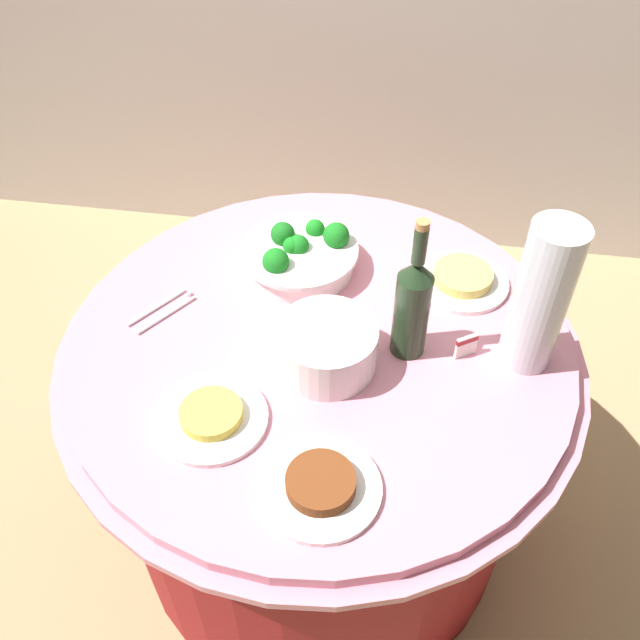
# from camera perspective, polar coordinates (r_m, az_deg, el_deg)

# --- Properties ---
(ground_plane) EXTENTS (6.00, 6.00, 0.00)m
(ground_plane) POSITION_cam_1_polar(r_m,az_deg,el_deg) (2.09, -0.00, -15.58)
(ground_plane) COLOR tan
(buffet_table) EXTENTS (1.16, 1.16, 0.74)m
(buffet_table) POSITION_cam_1_polar(r_m,az_deg,el_deg) (1.78, -0.00, -9.56)
(buffet_table) COLOR maroon
(buffet_table) RESTS_ON ground_plane
(broccoli_bowl) EXTENTS (0.28, 0.28, 0.11)m
(broccoli_bowl) POSITION_cam_1_polar(r_m,az_deg,el_deg) (1.64, -1.70, 5.39)
(broccoli_bowl) COLOR white
(broccoli_bowl) RESTS_ON buffet_table
(plate_stack) EXTENTS (0.21, 0.21, 0.10)m
(plate_stack) POSITION_cam_1_polar(r_m,az_deg,el_deg) (1.40, 0.55, -2.27)
(plate_stack) COLOR white
(plate_stack) RESTS_ON buffet_table
(wine_bottle) EXTENTS (0.07, 0.07, 0.34)m
(wine_bottle) POSITION_cam_1_polar(r_m,az_deg,el_deg) (1.39, 7.70, 1.28)
(wine_bottle) COLOR #21361F
(wine_bottle) RESTS_ON buffet_table
(decorative_fruit_vase) EXTENTS (0.11, 0.11, 0.34)m
(decorative_fruit_vase) POSITION_cam_1_polar(r_m,az_deg,el_deg) (1.41, 17.84, 1.52)
(decorative_fruit_vase) COLOR silver
(decorative_fruit_vase) RESTS_ON buffet_table
(serving_tongs) EXTENTS (0.13, 0.16, 0.01)m
(serving_tongs) POSITION_cam_1_polar(r_m,az_deg,el_deg) (1.59, -12.82, 0.86)
(serving_tongs) COLOR silver
(serving_tongs) RESTS_ON buffet_table
(food_plate_stir_fry) EXTENTS (0.22, 0.22, 0.04)m
(food_plate_stir_fry) POSITION_cam_1_polar(r_m,az_deg,el_deg) (1.25, 0.06, -13.64)
(food_plate_stir_fry) COLOR white
(food_plate_stir_fry) RESTS_ON buffet_table
(food_plate_noodles) EXTENTS (0.22, 0.22, 0.04)m
(food_plate_noodles) POSITION_cam_1_polar(r_m,az_deg,el_deg) (1.64, 11.75, 3.37)
(food_plate_noodles) COLOR white
(food_plate_noodles) RESTS_ON buffet_table
(food_plate_fried_egg) EXTENTS (0.22, 0.22, 0.03)m
(food_plate_fried_egg) POSITION_cam_1_polar(r_m,az_deg,el_deg) (1.35, -9.02, -7.97)
(food_plate_fried_egg) COLOR white
(food_plate_fried_egg) RESTS_ON buffet_table
(label_placard_front) EXTENTS (0.05, 0.03, 0.05)m
(label_placard_front) POSITION_cam_1_polar(r_m,az_deg,el_deg) (1.47, 12.10, -2.04)
(label_placard_front) COLOR white
(label_placard_front) RESTS_ON buffet_table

